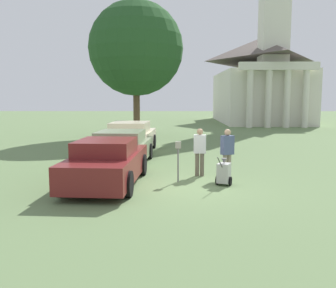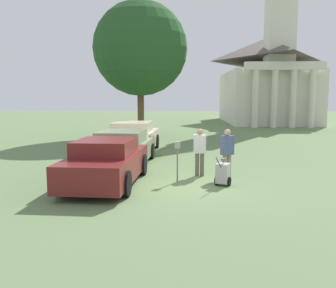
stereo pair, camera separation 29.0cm
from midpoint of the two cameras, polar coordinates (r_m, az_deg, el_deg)
name	(u,v)px [view 1 (the left image)]	position (r m, az deg, el deg)	size (l,w,h in m)	color
ground_plane	(182,186)	(11.55, 1.39, -6.45)	(120.00, 120.00, 0.00)	#607A4C
parked_car_maroon	(107,163)	(11.82, -9.96, -2.88)	(2.24, 4.80, 1.43)	maroon
parked_car_sage	(121,149)	(15.07, -7.66, -0.75)	(2.31, 5.11, 1.39)	gray
parked_car_cream	(131,138)	(18.40, -6.16, 0.89)	(2.32, 5.32, 1.51)	beige
parking_meter	(178,154)	(11.95, 0.86, -1.50)	(0.18, 0.09, 1.31)	slate
person_worker	(200,149)	(12.88, 4.22, -0.80)	(0.44, 0.25, 1.65)	#665B4C
person_supervisor	(227,150)	(12.68, 8.37, -0.97)	(0.47, 0.37, 1.66)	gray
equipment_cart	(224,173)	(11.72, 7.80, -4.38)	(0.58, 0.99, 1.00)	#B2B2AD
church	(260,73)	(41.32, 13.66, 10.46)	(8.34, 15.05, 22.08)	silver
shade_tree	(136,49)	(25.41, -5.24, 14.28)	(6.20, 6.20, 8.97)	brown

